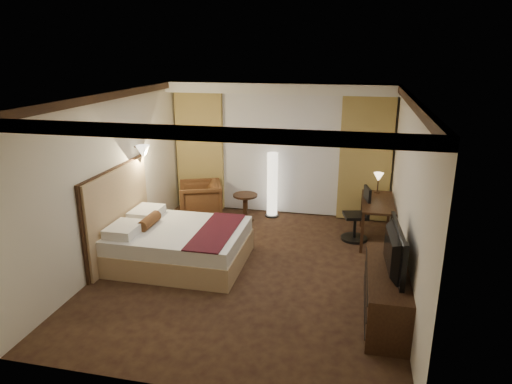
% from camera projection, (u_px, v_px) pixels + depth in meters
% --- Properties ---
extents(floor, '(4.50, 5.50, 0.01)m').
position_uv_depth(floor, '(251.00, 269.00, 7.21)').
color(floor, black).
rests_on(floor, ground).
extents(ceiling, '(4.50, 5.50, 0.01)m').
position_uv_depth(ceiling, '(250.00, 95.00, 6.40)').
color(ceiling, white).
rests_on(ceiling, back_wall).
extents(back_wall, '(4.50, 0.02, 2.70)m').
position_uv_depth(back_wall, '(281.00, 149.00, 9.36)').
color(back_wall, silver).
rests_on(back_wall, floor).
extents(left_wall, '(0.02, 5.50, 2.70)m').
position_uv_depth(left_wall, '(113.00, 178.00, 7.27)').
color(left_wall, silver).
rests_on(left_wall, floor).
extents(right_wall, '(0.02, 5.50, 2.70)m').
position_uv_depth(right_wall, '(407.00, 197.00, 6.34)').
color(right_wall, silver).
rests_on(right_wall, floor).
extents(crown_molding, '(4.50, 5.50, 0.12)m').
position_uv_depth(crown_molding, '(250.00, 100.00, 6.42)').
color(crown_molding, black).
rests_on(crown_molding, ceiling).
extents(soffit, '(4.50, 0.50, 0.20)m').
position_uv_depth(soffit, '(280.00, 88.00, 8.76)').
color(soffit, white).
rests_on(soffit, ceiling).
extents(curtain_sheer, '(2.48, 0.04, 2.45)m').
position_uv_depth(curtain_sheer, '(280.00, 155.00, 9.32)').
color(curtain_sheer, silver).
rests_on(curtain_sheer, back_wall).
extents(curtain_left_drape, '(1.00, 0.14, 2.45)m').
position_uv_depth(curtain_left_drape, '(200.00, 152.00, 9.62)').
color(curtain_left_drape, '#9E8748').
rests_on(curtain_left_drape, back_wall).
extents(curtain_right_drape, '(1.00, 0.14, 2.45)m').
position_uv_depth(curtain_right_drape, '(365.00, 160.00, 8.91)').
color(curtain_right_drape, '#9E8748').
rests_on(curtain_right_drape, back_wall).
extents(wall_sconce, '(0.24, 0.24, 0.24)m').
position_uv_depth(wall_sconce, '(143.00, 152.00, 7.89)').
color(wall_sconce, white).
rests_on(wall_sconce, left_wall).
extents(bed, '(2.06, 1.61, 0.60)m').
position_uv_depth(bed, '(180.00, 245.00, 7.34)').
color(bed, white).
rests_on(bed, floor).
extents(headboard, '(0.12, 1.91, 1.50)m').
position_uv_depth(headboard, '(119.00, 214.00, 7.42)').
color(headboard, tan).
rests_on(headboard, floor).
extents(armchair, '(1.00, 1.03, 0.84)m').
position_uv_depth(armchair, '(200.00, 199.00, 9.23)').
color(armchair, '#512D18').
rests_on(armchair, floor).
extents(side_table, '(0.49, 0.49, 0.54)m').
position_uv_depth(side_table, '(245.00, 207.00, 9.19)').
color(side_table, black).
rests_on(side_table, floor).
extents(floor_lamp, '(0.29, 0.29, 1.35)m').
position_uv_depth(floor_lamp, '(272.00, 185.00, 9.27)').
color(floor_lamp, white).
rests_on(floor_lamp, floor).
extents(desk, '(0.55, 1.31, 0.75)m').
position_uv_depth(desk, '(376.00, 221.00, 8.18)').
color(desk, black).
rests_on(desk, floor).
extents(desk_lamp, '(0.18, 0.18, 0.34)m').
position_uv_depth(desk_lamp, '(378.00, 184.00, 8.48)').
color(desk_lamp, '#FFD899').
rests_on(desk_lamp, desk).
extents(office_chair, '(0.58, 0.58, 1.00)m').
position_uv_depth(office_chair, '(356.00, 214.00, 8.17)').
color(office_chair, black).
rests_on(office_chair, floor).
extents(dresser, '(0.50, 1.71, 0.66)m').
position_uv_depth(dresser, '(386.00, 293.00, 5.84)').
color(dresser, black).
rests_on(dresser, floor).
extents(television, '(0.72, 1.17, 0.15)m').
position_uv_depth(television, '(388.00, 246.00, 5.65)').
color(television, black).
rests_on(television, dresser).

